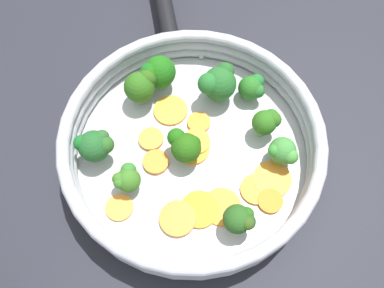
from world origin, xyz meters
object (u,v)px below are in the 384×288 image
object	(u,v)px
carrot_slice_10	(199,123)
broccoli_floret_1	(218,83)
carrot_slice_0	(119,207)
broccoli_floret_8	(267,121)
skillet	(192,152)
broccoli_floret_9	(183,145)
broccoli_floret_3	(252,88)
carrot_slice_9	(199,143)
carrot_slice_12	(222,207)
carrot_slice_4	(256,189)
carrot_slice_3	(171,110)
carrot_slice_5	(156,162)
broccoli_floret_6	(142,85)
broccoli_floret_7	(240,220)
carrot_slice_8	(151,139)
broccoli_floret_4	(127,179)
carrot_slice_6	(272,179)
carrot_slice_1	(199,209)
carrot_slice_11	(270,201)
carrot_slice_7	(189,147)
broccoli_floret_0	(95,145)
broccoli_floret_5	(157,72)
broccoli_floret_2	(283,152)

from	to	relation	value
carrot_slice_10	broccoli_floret_1	distance (m)	0.06
carrot_slice_0	broccoli_floret_8	distance (m)	0.21
skillet	broccoli_floret_9	world-z (taller)	broccoli_floret_9
broccoli_floret_3	skillet	bearing A→B (deg)	-104.88
carrot_slice_9	carrot_slice_12	world-z (taller)	carrot_slice_9
carrot_slice_4	carrot_slice_12	world-z (taller)	carrot_slice_4
carrot_slice_3	broccoli_floret_1	size ratio (longest dim) A/B	0.83
carrot_slice_0	broccoli_floret_8	size ratio (longest dim) A/B	0.75
carrot_slice_5	broccoli_floret_6	bearing A→B (deg)	131.52
carrot_slice_9	carrot_slice_3	bearing A→B (deg)	157.36
carrot_slice_0	broccoli_floret_7	size ratio (longest dim) A/B	0.73
carrot_slice_8	broccoli_floret_4	xyz separation A→B (m)	(0.01, -0.07, 0.02)
carrot_slice_6	broccoli_floret_3	world-z (taller)	broccoli_floret_3
broccoli_floret_3	carrot_slice_8	bearing A→B (deg)	-123.21
carrot_slice_0	carrot_slice_10	world-z (taller)	carrot_slice_10
carrot_slice_12	carrot_slice_6	bearing A→B (deg)	58.46
carrot_slice_3	carrot_slice_4	bearing A→B (deg)	-16.29
carrot_slice_1	carrot_slice_11	distance (m)	0.09
carrot_slice_12	broccoli_floret_3	world-z (taller)	broccoli_floret_3
carrot_slice_1	broccoli_floret_4	bearing A→B (deg)	-170.04
carrot_slice_12	broccoli_floret_9	bearing A→B (deg)	154.35
carrot_slice_8	carrot_slice_7	bearing A→B (deg)	17.90
broccoli_floret_0	carrot_slice_0	bearing A→B (deg)	-36.39
carrot_slice_3	broccoli_floret_4	xyz separation A→B (m)	(0.01, -0.12, 0.02)
broccoli_floret_1	carrot_slice_11	bearing A→B (deg)	-38.16
broccoli_floret_9	broccoli_floret_5	bearing A→B (deg)	138.30
skillet	carrot_slice_6	world-z (taller)	carrot_slice_6
broccoli_floret_4	carrot_slice_7	bearing A→B (deg)	65.05
broccoli_floret_0	broccoli_floret_7	distance (m)	0.19
carrot_slice_7	carrot_slice_11	distance (m)	0.12
broccoli_floret_0	broccoli_floret_9	xyz separation A→B (m)	(0.09, 0.05, -0.00)
broccoli_floret_2	carrot_slice_5	bearing A→B (deg)	-148.55
broccoli_floret_9	carrot_slice_5	bearing A→B (deg)	-132.39
carrot_slice_6	carrot_slice_12	world-z (taller)	carrot_slice_6
carrot_slice_10	broccoli_floret_4	size ratio (longest dim) A/B	0.84
carrot_slice_1	broccoli_floret_5	bearing A→B (deg)	137.17
broccoli_floret_5	broccoli_floret_9	size ratio (longest dim) A/B	1.11
carrot_slice_12	broccoli_floret_4	xyz separation A→B (m)	(-0.11, -0.03, 0.02)
carrot_slice_6	broccoli_floret_0	xyz separation A→B (m)	(-0.20, -0.08, 0.03)
carrot_slice_0	broccoli_floret_8	world-z (taller)	broccoli_floret_8
carrot_slice_0	carrot_slice_8	bearing A→B (deg)	99.70
carrot_slice_5	broccoli_floret_7	xyz separation A→B (m)	(0.13, -0.02, 0.03)
carrot_slice_5	carrot_slice_10	distance (m)	0.08
broccoli_floret_2	broccoli_floret_9	size ratio (longest dim) A/B	0.87
carrot_slice_5	broccoli_floret_9	world-z (taller)	broccoli_floret_9
carrot_slice_3	broccoli_floret_9	xyz separation A→B (m)	(0.05, -0.05, 0.03)
carrot_slice_12	broccoli_floret_4	distance (m)	0.12
carrot_slice_8	broccoli_floret_9	world-z (taller)	broccoli_floret_9
carrot_slice_10	carrot_slice_3	bearing A→B (deg)	-177.19
broccoli_floret_2	carrot_slice_8	bearing A→B (deg)	-159.82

